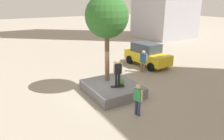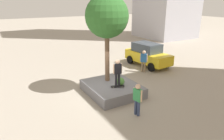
# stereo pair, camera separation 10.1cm
# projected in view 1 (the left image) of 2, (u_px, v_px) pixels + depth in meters

# --- Properties ---
(ground_plane) EXTENTS (120.00, 120.00, 0.00)m
(ground_plane) POSITION_uv_depth(u_px,v_px,m) (110.00, 94.00, 12.87)
(ground_plane) COLOR #9E9384
(planter_ledge) EXTENTS (3.39, 2.87, 0.60)m
(planter_ledge) POSITION_uv_depth(u_px,v_px,m) (112.00, 89.00, 12.86)
(planter_ledge) COLOR slate
(planter_ledge) RESTS_ON ground
(plaza_tree) EXTENTS (2.55, 2.55, 5.24)m
(plaza_tree) POSITION_uv_depth(u_px,v_px,m) (107.00, 17.00, 12.10)
(plaza_tree) COLOR brown
(plaza_tree) RESTS_ON planter_ledge
(boxwood_shrub) EXTENTS (0.48, 0.48, 0.48)m
(boxwood_shrub) POSITION_uv_depth(u_px,v_px,m) (121.00, 81.00, 12.52)
(boxwood_shrub) COLOR #4C8C3D
(boxwood_shrub) RESTS_ON planter_ledge
(skateboard) EXTENTS (0.49, 0.82, 0.07)m
(skateboard) POSITION_uv_depth(u_px,v_px,m) (118.00, 86.00, 12.30)
(skateboard) COLOR black
(skateboard) RESTS_ON planter_ledge
(skateboarder) EXTENTS (0.25, 0.54, 1.60)m
(skateboarder) POSITION_uv_depth(u_px,v_px,m) (118.00, 71.00, 12.00)
(skateboarder) COLOR black
(skateboarder) RESTS_ON skateboard
(taxi_cab) EXTENTS (4.32, 2.23, 1.95)m
(taxi_cab) POSITION_uv_depth(u_px,v_px,m) (147.00, 54.00, 18.13)
(taxi_cab) COLOR gold
(taxi_cab) RESTS_ON ground
(bystander_watching) EXTENTS (0.48, 0.46, 1.74)m
(bystander_watching) POSITION_uv_depth(u_px,v_px,m) (143.00, 60.00, 16.47)
(bystander_watching) COLOR #847056
(bystander_watching) RESTS_ON ground
(passerby_with_bag) EXTENTS (0.56, 0.27, 1.66)m
(passerby_with_bag) POSITION_uv_depth(u_px,v_px,m) (138.00, 97.00, 10.22)
(passerby_with_bag) COLOR navy
(passerby_with_bag) RESTS_ON ground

